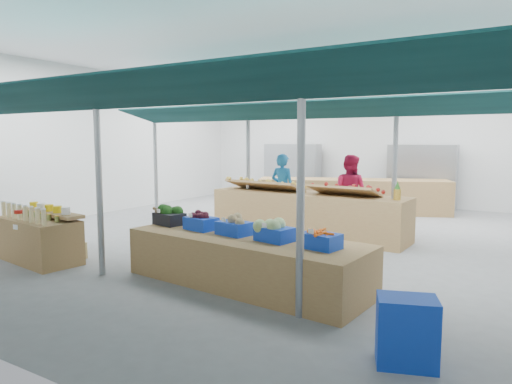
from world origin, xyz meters
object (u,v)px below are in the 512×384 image
(bottle_shelf, at_px, (41,238))
(crate_stack, at_px, (407,331))
(vendor_right, at_px, (349,193))
(fruit_counter, at_px, (307,214))
(veg_counter, at_px, (245,260))
(vendor_left, at_px, (283,189))

(bottle_shelf, distance_m, crate_stack, 6.54)
(vendor_right, bearing_deg, fruit_counter, 64.51)
(crate_stack, xyz_separation_m, vendor_right, (-2.72, 6.17, 0.57))
(veg_counter, height_order, vendor_right, vendor_right)
(vendor_right, bearing_deg, vendor_left, 3.12)
(veg_counter, bearing_deg, vendor_left, 116.93)
(bottle_shelf, bearing_deg, crate_stack, 2.63)
(veg_counter, xyz_separation_m, fruit_counter, (-0.68, 3.75, 0.12))
(bottle_shelf, bearing_deg, veg_counter, 18.36)
(bottle_shelf, bearing_deg, vendor_left, 78.21)
(fruit_counter, xyz_separation_m, vendor_right, (0.60, 1.10, 0.42))
(crate_stack, distance_m, vendor_right, 6.77)
(fruit_counter, distance_m, vendor_left, 1.68)
(bottle_shelf, relative_size, veg_counter, 0.48)
(crate_stack, bearing_deg, veg_counter, 153.54)
(vendor_left, bearing_deg, crate_stack, 129.36)
(veg_counter, height_order, crate_stack, veg_counter)
(bottle_shelf, relative_size, vendor_left, 1.01)
(bottle_shelf, xyz_separation_m, vendor_left, (1.99, 5.57, 0.48))
(crate_stack, bearing_deg, vendor_right, 113.80)
(crate_stack, distance_m, vendor_left, 7.67)
(bottle_shelf, distance_m, vendor_right, 6.75)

